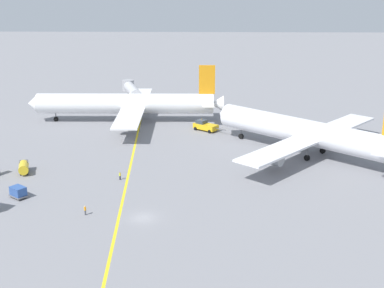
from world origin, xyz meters
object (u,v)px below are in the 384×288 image
object	(u,v)px
gse_fuel_bowser_stubby	(24,167)
gse_container_dolly_flat	(18,192)
pushback_tug	(205,126)
airliner_at_gate_left	(127,104)
ground_crew_wing_walker_right	(120,176)
ground_crew_marshaller_foreground	(85,210)
jet_bridge	(131,89)
airliner_being_pushed	(306,132)

from	to	relation	value
gse_fuel_bowser_stubby	gse_container_dolly_flat	world-z (taller)	gse_fuel_bowser_stubby
gse_fuel_bowser_stubby	pushback_tug	bearing A→B (deg)	41.23
airliner_at_gate_left	ground_crew_wing_walker_right	bearing A→B (deg)	-84.18
airliner_at_gate_left	gse_container_dolly_flat	distance (m)	56.05
gse_fuel_bowser_stubby	ground_crew_wing_walker_right	distance (m)	20.74
ground_crew_marshaller_foreground	ground_crew_wing_walker_right	bearing A→B (deg)	78.33
gse_fuel_bowser_stubby	jet_bridge	size ratio (longest dim) A/B	0.31
pushback_tug	jet_bridge	xyz separation A→B (m)	(-23.70, 33.15, 2.92)
gse_container_dolly_flat	ground_crew_wing_walker_right	xyz separation A→B (m)	(17.36, 9.65, -0.33)
gse_fuel_bowser_stubby	gse_container_dolly_flat	distance (m)	13.39
gse_container_dolly_flat	ground_crew_wing_walker_right	distance (m)	19.86
ground_crew_wing_walker_right	jet_bridge	size ratio (longest dim) A/B	0.10
gse_fuel_bowser_stubby	ground_crew_marshaller_foreground	bearing A→B (deg)	-49.97
jet_bridge	airliner_at_gate_left	bearing A→B (deg)	-85.18
airliner_at_gate_left	gse_fuel_bowser_stubby	bearing A→B (deg)	-110.99
pushback_tug	gse_container_dolly_flat	bearing A→B (deg)	-126.86
airliner_at_gate_left	gse_fuel_bowser_stubby	size ratio (longest dim) A/B	10.35
airliner_at_gate_left	jet_bridge	world-z (taller)	airliner_at_gate_left
gse_fuel_bowser_stubby	gse_container_dolly_flat	size ratio (longest dim) A/B	1.35
ground_crew_marshaller_foreground	jet_bridge	world-z (taller)	jet_bridge
ground_crew_marshaller_foreground	jet_bridge	bearing A→B (deg)	92.10
pushback_tug	gse_container_dolly_flat	size ratio (longest dim) A/B	2.22
airliner_being_pushed	pushback_tug	world-z (taller)	airliner_being_pushed
airliner_being_pushed	ground_crew_wing_walker_right	size ratio (longest dim) A/B	25.49
airliner_at_gate_left	gse_fuel_bowser_stubby	distance (m)	44.51
airliner_being_pushed	jet_bridge	xyz separation A→B (m)	(-46.34, 52.49, -1.06)
ground_crew_marshaller_foreground	airliner_at_gate_left	bearing A→B (deg)	91.01
airliner_at_gate_left	jet_bridge	bearing A→B (deg)	94.82
ground_crew_wing_walker_right	gse_container_dolly_flat	bearing A→B (deg)	-150.92
pushback_tug	gse_fuel_bowser_stubby	size ratio (longest dim) A/B	1.64
airliner_being_pushed	pushback_tug	size ratio (longest dim) A/B	4.83
jet_bridge	pushback_tug	bearing A→B (deg)	-54.44
pushback_tug	gse_fuel_bowser_stubby	world-z (taller)	pushback_tug
gse_fuel_bowser_stubby	ground_crew_marshaller_foreground	world-z (taller)	gse_fuel_bowser_stubby
airliner_being_pushed	pushback_tug	distance (m)	30.04
gse_fuel_bowser_stubby	jet_bridge	world-z (taller)	jet_bridge
airliner_at_gate_left	gse_container_dolly_flat	xyz separation A→B (m)	(-12.79, -54.44, -3.84)
jet_bridge	gse_container_dolly_flat	bearing A→B (deg)	-97.72
pushback_tug	gse_container_dolly_flat	world-z (taller)	pushback_tug
gse_fuel_bowser_stubby	ground_crew_marshaller_foreground	distance (m)	26.40
pushback_tug	ground_crew_wing_walker_right	xyz separation A→B (m)	(-17.06, -36.25, -0.41)
airliner_being_pushed	ground_crew_marshaller_foreground	xyz separation A→B (m)	(-43.17, -33.75, -4.32)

